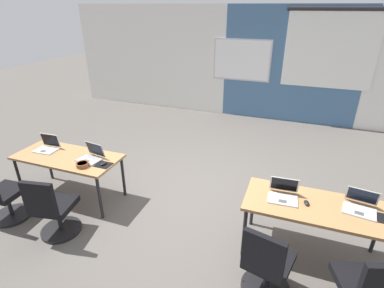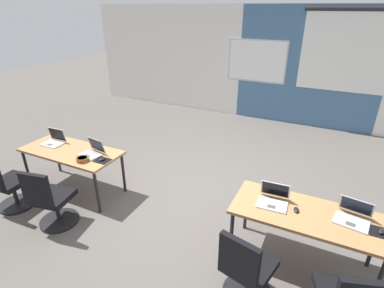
{
  "view_description": "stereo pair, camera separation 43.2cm",
  "coord_description": "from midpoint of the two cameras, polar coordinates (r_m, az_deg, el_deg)",
  "views": [
    {
      "loc": [
        1.37,
        -3.65,
        2.77
      ],
      "look_at": [
        -0.09,
        0.31,
        0.78
      ],
      "focal_mm": 27.73,
      "sensor_mm": 36.0,
      "label": 1
    },
    {
      "loc": [
        1.77,
        -3.48,
        2.77
      ],
      "look_at": [
        -0.09,
        0.31,
        0.78
      ],
      "focal_mm": 27.73,
      "sensor_mm": 36.0,
      "label": 2
    }
  ],
  "objects": [
    {
      "name": "mousepad_near_left_inner",
      "position": [
        4.43,
        -19.36,
        -3.87
      ],
      "size": [
        0.22,
        0.19,
        0.0
      ],
      "color": "black",
      "rests_on": "desk_near_left"
    },
    {
      "name": "desk_near_left",
      "position": [
        4.92,
        -25.13,
        -2.75
      ],
      "size": [
        1.6,
        0.7,
        0.72
      ],
      "color": "#A37547",
      "rests_on": "ground"
    },
    {
      "name": "desk_near_right",
      "position": [
        3.64,
        19.61,
        -11.9
      ],
      "size": [
        1.6,
        0.7,
        0.72
      ],
      "color": "#A37547",
      "rests_on": "ground"
    },
    {
      "name": "chair_near_left_end",
      "position": [
        4.99,
        -34.91,
        -8.52
      ],
      "size": [
        0.52,
        0.55,
        0.92
      ],
      "rotation": [
        0.0,
        0.0,
        3.21
      ],
      "color": "black",
      "rests_on": "ground"
    },
    {
      "name": "chair_near_left_inner",
      "position": [
        4.35,
        -27.8,
        -11.5
      ],
      "size": [
        0.52,
        0.57,
        0.92
      ],
      "rotation": [
        0.0,
        0.0,
        3.33
      ],
      "color": "black",
      "rests_on": "ground"
    },
    {
      "name": "back_wall_assembly",
      "position": [
        8.02,
        9.33,
        15.12
      ],
      "size": [
        10.0,
        0.27,
        2.8
      ],
      "color": "silver",
      "rests_on": "ground"
    },
    {
      "name": "mouse_near_right_inner",
      "position": [
        3.58,
        17.96,
        -10.82
      ],
      "size": [
        0.08,
        0.11,
        0.03
      ],
      "color": "black",
      "rests_on": "desk_near_right"
    },
    {
      "name": "chair_near_right_inner",
      "position": [
        3.26,
        10.15,
        -22.52
      ],
      "size": [
        0.53,
        0.58,
        0.92
      ],
      "rotation": [
        0.0,
        0.0,
        2.91
      ],
      "color": "black",
      "rests_on": "ground"
    },
    {
      "name": "laptop_near_right_inner",
      "position": [
        3.6,
        13.84,
        -9.42
      ],
      "size": [
        0.35,
        0.32,
        0.23
      ],
      "rotation": [
        0.0,
        0.0,
        0.06
      ],
      "color": "silver",
      "rests_on": "desk_near_right"
    },
    {
      "name": "snack_bowl",
      "position": [
        4.48,
        -22.96,
        -3.69
      ],
      "size": [
        0.18,
        0.18,
        0.06
      ],
      "color": "brown",
      "rests_on": "desk_near_left"
    },
    {
      "name": "laptop_near_right_end",
      "position": [
        3.7,
        26.76,
        -10.66
      ],
      "size": [
        0.38,
        0.36,
        0.22
      ],
      "rotation": [
        0.0,
        0.0,
        -0.16
      ],
      "color": "#B7B7BC",
      "rests_on": "desk_near_right"
    },
    {
      "name": "laptop_near_left_end",
      "position": [
        5.22,
        -28.23,
        -0.51
      ],
      "size": [
        0.34,
        0.28,
        0.24
      ],
      "rotation": [
        0.0,
        0.0,
        0.05
      ],
      "color": "silver",
      "rests_on": "desk_near_left"
    },
    {
      "name": "laptop_near_left_inner",
      "position": [
        4.63,
        -21.41,
        -2.25
      ],
      "size": [
        0.37,
        0.34,
        0.23
      ],
      "rotation": [
        0.0,
        0.0,
        -0.16
      ],
      "color": "#9E9EA3",
      "rests_on": "desk_near_left"
    },
    {
      "name": "ground_plane",
      "position": [
        4.78,
        -2.91,
        -10.27
      ],
      "size": [
        24.0,
        24.0,
        0.0
      ],
      "color": "#56514C"
    },
    {
      "name": "mouse_near_left_inner",
      "position": [
        4.42,
        -19.4,
        -3.65
      ],
      "size": [
        0.08,
        0.11,
        0.03
      ],
      "color": "black",
      "rests_on": "mousepad_near_left_inner"
    }
  ]
}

